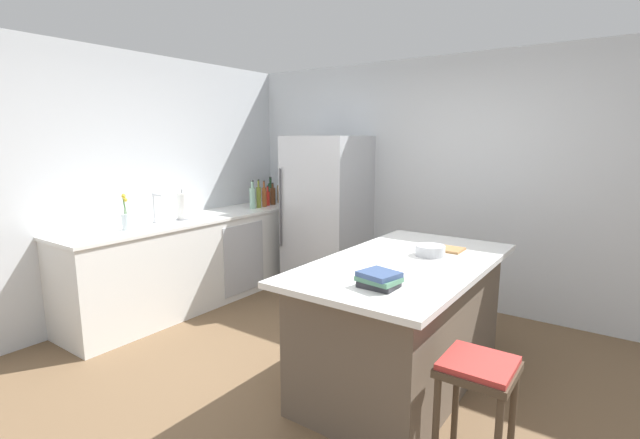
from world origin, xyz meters
The scene contains 20 objects.
ground_plane centered at (0.00, 0.00, 0.00)m, with size 7.20×7.20×0.00m, color brown.
wall_rear centered at (0.00, 2.25, 1.30)m, with size 6.00×0.10×2.60m, color silver.
wall_left centered at (-2.45, 0.00, 1.30)m, with size 0.10×6.00×2.60m, color silver.
counter_run_left centered at (-2.08, 0.66, 0.47)m, with size 0.67×2.92×0.94m.
kitchen_island centered at (0.45, 0.42, 0.46)m, with size 1.04×1.91×0.91m.
refrigerator centered at (-1.19, 1.82, 0.89)m, with size 0.83×0.78×1.79m.
bar_stool centered at (1.17, -0.26, 0.54)m, with size 0.36×0.36×0.67m.
sink_faucet centered at (-2.12, 0.19, 1.09)m, with size 0.15×0.05×0.30m.
flower_vase centered at (-2.05, -0.17, 1.05)m, with size 0.07×0.07×0.33m.
paper_towel_roll centered at (-2.06, 0.47, 1.07)m, with size 0.14×0.14×0.31m.
whiskey_bottle centered at (-2.05, 2.00, 1.06)m, with size 0.08×0.08×0.31m.
wine_bottle centered at (-2.14, 1.91, 1.07)m, with size 0.07×0.07×0.34m.
syrup_bottle centered at (-2.01, 1.81, 1.05)m, with size 0.07×0.07×0.28m.
hot_sauce_bottle centered at (-2.02, 1.72, 1.03)m, with size 0.05×0.05×0.25m.
vinegar_bottle centered at (-1.98, 1.61, 1.06)m, with size 0.06×0.06×0.32m.
olive_oil_bottle centered at (-1.99, 1.52, 1.07)m, with size 0.06×0.06×0.34m.
gin_bottle centered at (-2.00, 1.43, 1.07)m, with size 0.07×0.07×0.33m.
cookbook_stack centered at (0.56, -0.19, 0.96)m, with size 0.25×0.23×0.09m.
mixing_bowl centered at (0.53, 0.66, 0.95)m, with size 0.22×0.22×0.08m.
cutting_board centered at (0.53, 0.89, 0.92)m, with size 0.32×0.19×0.02m.
Camera 1 is at (1.73, -2.43, 1.76)m, focal length 25.27 mm.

